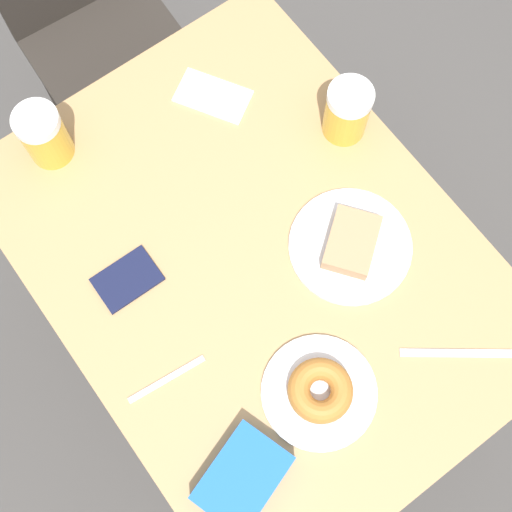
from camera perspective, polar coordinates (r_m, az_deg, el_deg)
The scene contains 12 objects.
ground_plane at distance 2.16m, azimuth 0.00°, elevation -6.30°, with size 8.00×8.00×0.00m, color #474442.
table at distance 1.50m, azimuth 0.00°, elevation -0.95°, with size 0.81×1.09×0.74m.
chair at distance 2.04m, azimuth -13.39°, elevation 18.81°, with size 0.42×0.42×0.89m.
plate_with_cake at distance 1.45m, azimuth 7.59°, elevation 0.92°, with size 0.25×0.25×0.05m.
plate_with_donut at distance 1.37m, azimuth 5.12°, elevation -10.72°, with size 0.22×0.22×0.05m.
beer_mug_left at distance 1.54m, azimuth -16.60°, elevation 9.26°, with size 0.09×0.09×0.14m.
beer_mug_center at distance 1.51m, azimuth 7.30°, elevation 11.41°, with size 0.09×0.09×0.14m.
napkin_folded at distance 1.60m, azimuth -3.47°, elevation 12.66°, with size 0.16×0.18×0.00m.
fork at distance 1.40m, azimuth -7.15°, elevation -9.76°, with size 0.16×0.03×0.00m.
knife at distance 1.45m, azimuth 15.72°, elevation -7.50°, with size 0.18×0.14×0.00m.
passport_near_edge at distance 1.45m, azimuth -10.27°, elevation -1.86°, with size 0.13×0.09×0.01m.
blue_pouch at distance 1.35m, azimuth -1.07°, elevation -17.34°, with size 0.20×0.16×0.05m.
Camera 1 is at (-0.26, -0.36, 2.11)m, focal length 50.00 mm.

